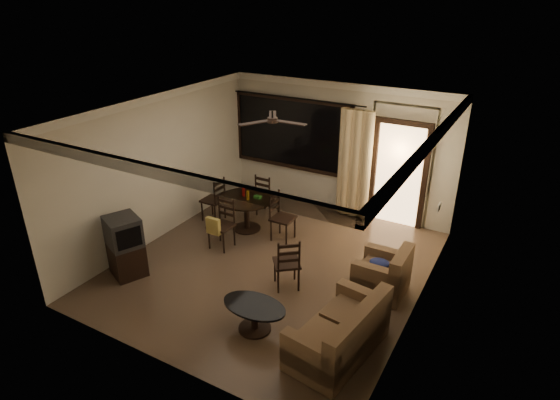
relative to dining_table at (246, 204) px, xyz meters
The scene contains 12 objects.
ground 1.60m from the dining_table, 38.79° to the right, with size 5.50×5.50×0.00m, color #7F6651.
room_shell 2.33m from the dining_table, 25.20° to the left, with size 5.50×6.70×5.50m.
dining_table is the anchor object (origin of this frame).
dining_chair_west 0.88m from the dining_table, behind, with size 0.43×0.43×0.95m.
dining_chair_east 0.88m from the dining_table, ahead, with size 0.43×0.43×0.95m.
dining_chair_south 0.89m from the dining_table, 90.89° to the right, with size 0.43×0.48×0.95m.
dining_chair_north 0.83m from the dining_table, 89.36° to the left, with size 0.43×0.43×0.95m.
tv_cabinet 2.54m from the dining_table, 110.15° to the right, with size 0.72×0.69×1.08m.
sofa 3.90m from the dining_table, 37.95° to the right, with size 1.01×1.61×0.81m.
armchair 3.21m from the dining_table, 13.36° to the right, with size 0.78×0.78×0.79m.
coffee_table 3.12m from the dining_table, 54.84° to the right, with size 0.97×0.58×0.43m.
side_chair 2.19m from the dining_table, 39.35° to the right, with size 0.58×0.58×0.94m.
Camera 1 is at (3.59, -6.12, 4.54)m, focal length 30.00 mm.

